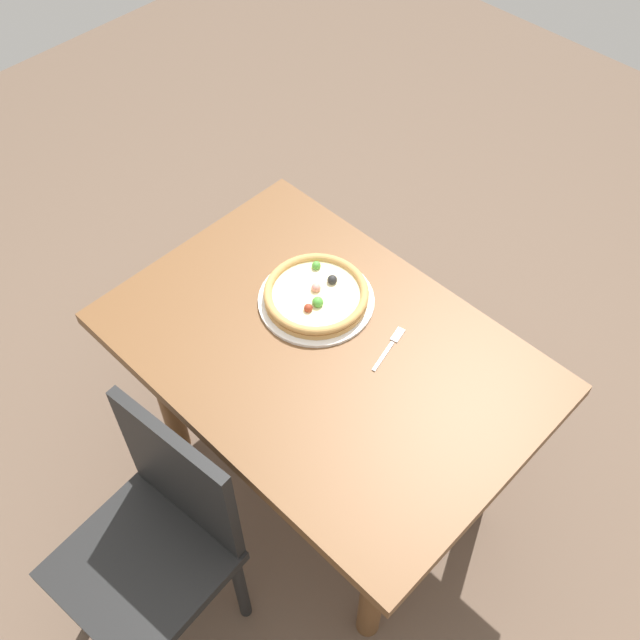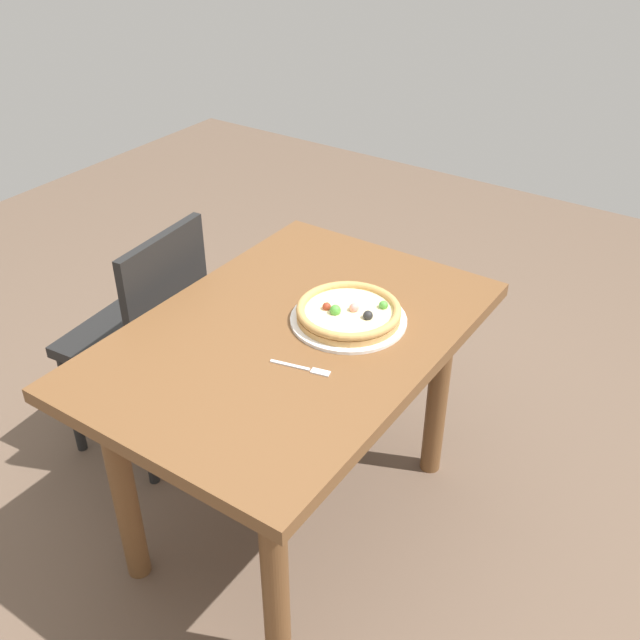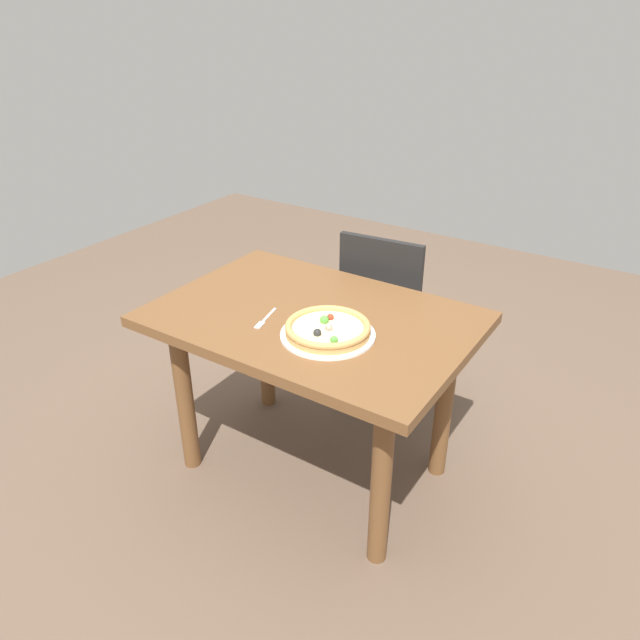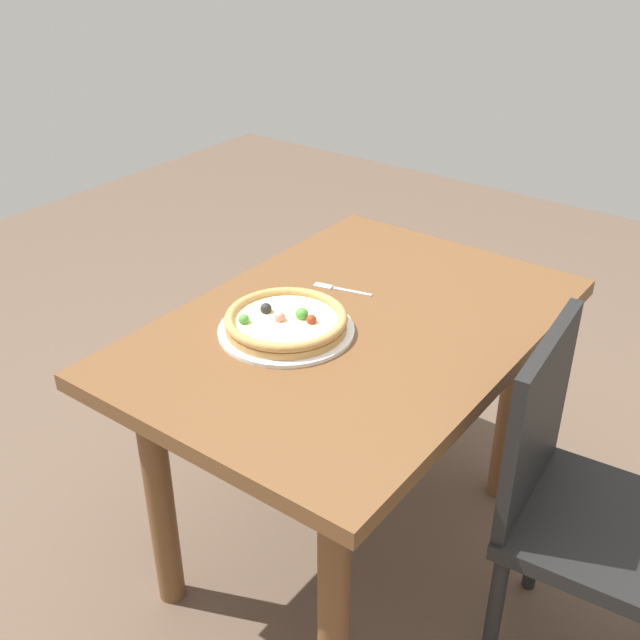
{
  "view_description": "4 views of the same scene",
  "coord_description": "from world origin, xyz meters",
  "px_view_note": "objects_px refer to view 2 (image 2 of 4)",
  "views": [
    {
      "loc": [
        0.83,
        -0.86,
        2.36
      ],
      "look_at": [
        -0.07,
        0.05,
        0.76
      ],
      "focal_mm": 41.79,
      "sensor_mm": 36.0,
      "label": 1
    },
    {
      "loc": [
        1.36,
        1.02,
        1.89
      ],
      "look_at": [
        -0.07,
        0.05,
        0.76
      ],
      "focal_mm": 41.24,
      "sensor_mm": 36.0,
      "label": 2
    },
    {
      "loc": [
        -1.1,
        1.63,
        1.77
      ],
      "look_at": [
        -0.07,
        0.05,
        0.76
      ],
      "focal_mm": 33.44,
      "sensor_mm": 36.0,
      "label": 3
    },
    {
      "loc": [
        -1.38,
        -0.92,
        1.69
      ],
      "look_at": [
        -0.07,
        0.05,
        0.76
      ],
      "focal_mm": 43.24,
      "sensor_mm": 36.0,
      "label": 4
    }
  ],
  "objects_px": {
    "dining_table": "(292,364)",
    "chair_near": "(146,334)",
    "fork": "(305,369)",
    "pizza": "(349,312)",
    "plate": "(348,319)"
  },
  "relations": [
    {
      "from": "plate",
      "to": "fork",
      "type": "distance_m",
      "value": 0.26
    },
    {
      "from": "dining_table",
      "to": "fork",
      "type": "distance_m",
      "value": 0.22
    },
    {
      "from": "pizza",
      "to": "fork",
      "type": "height_order",
      "value": "pizza"
    },
    {
      "from": "dining_table",
      "to": "pizza",
      "type": "xyz_separation_m",
      "value": [
        -0.13,
        0.11,
        0.15
      ]
    },
    {
      "from": "fork",
      "to": "chair_near",
      "type": "bearing_deg",
      "value": 157.05
    },
    {
      "from": "chair_near",
      "to": "dining_table",
      "type": "bearing_deg",
      "value": -95.73
    },
    {
      "from": "chair_near",
      "to": "plate",
      "type": "xyz_separation_m",
      "value": [
        -0.13,
        0.72,
        0.26
      ]
    },
    {
      "from": "dining_table",
      "to": "plate",
      "type": "xyz_separation_m",
      "value": [
        -0.13,
        0.11,
        0.12
      ]
    },
    {
      "from": "chair_near",
      "to": "plate",
      "type": "relative_size",
      "value": 2.66
    },
    {
      "from": "dining_table",
      "to": "plate",
      "type": "height_order",
      "value": "plate"
    },
    {
      "from": "chair_near",
      "to": "pizza",
      "type": "xyz_separation_m",
      "value": [
        -0.13,
        0.72,
        0.28
      ]
    },
    {
      "from": "dining_table",
      "to": "chair_near",
      "type": "bearing_deg",
      "value": -90.55
    },
    {
      "from": "plate",
      "to": "pizza",
      "type": "xyz_separation_m",
      "value": [
        -0.0,
        0.0,
        0.03
      ]
    },
    {
      "from": "dining_table",
      "to": "chair_near",
      "type": "height_order",
      "value": "chair_near"
    },
    {
      "from": "plate",
      "to": "dining_table",
      "type": "bearing_deg",
      "value": -38.27
    }
  ]
}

